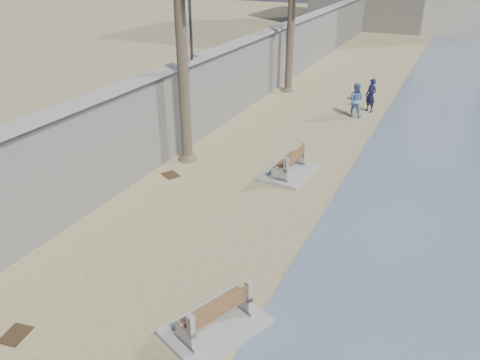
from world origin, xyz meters
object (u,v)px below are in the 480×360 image
(bench_near, at_px, (215,315))
(person_a, at_px, (371,93))
(person_b, at_px, (355,98))
(bench_far, at_px, (289,164))

(bench_near, height_order, person_a, person_a)
(person_a, xyz_separation_m, person_b, (-0.56, -1.16, -0.04))
(bench_far, height_order, person_a, person_a)
(person_a, bearing_deg, bench_near, -57.97)
(bench_near, height_order, person_b, person_b)
(bench_near, relative_size, person_a, 1.32)
(bench_far, distance_m, person_b, 8.01)
(person_b, bearing_deg, person_a, -119.03)
(bench_near, relative_size, person_b, 1.37)
(bench_far, relative_size, person_a, 1.19)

